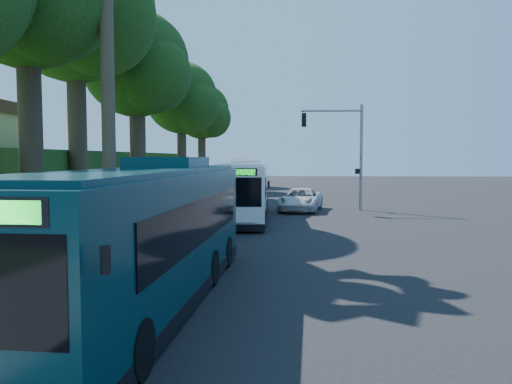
{
  "coord_description": "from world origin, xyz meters",
  "views": [
    {
      "loc": [
        -0.64,
        -23.41,
        3.53
      ],
      "look_at": [
        -1.77,
        1.0,
        1.83
      ],
      "focal_mm": 35.0,
      "sensor_mm": 36.0,
      "label": 1
    }
  ],
  "objects_px": {
    "white_bus": "(245,189)",
    "pickup": "(301,200)",
    "teal_bus": "(147,234)",
    "bus_shelter": "(121,198)"
  },
  "relations": [
    {
      "from": "white_bus",
      "to": "pickup",
      "type": "height_order",
      "value": "white_bus"
    },
    {
      "from": "teal_bus",
      "to": "pickup",
      "type": "bearing_deg",
      "value": 81.55
    },
    {
      "from": "teal_bus",
      "to": "pickup",
      "type": "height_order",
      "value": "teal_bus"
    },
    {
      "from": "teal_bus",
      "to": "pickup",
      "type": "distance_m",
      "value": 21.81
    },
    {
      "from": "bus_shelter",
      "to": "white_bus",
      "type": "distance_m",
      "value": 9.32
    },
    {
      "from": "white_bus",
      "to": "teal_bus",
      "type": "relative_size",
      "value": 0.97
    },
    {
      "from": "teal_bus",
      "to": "pickup",
      "type": "xyz_separation_m",
      "value": [
        4.57,
        21.31,
        -0.99
      ]
    },
    {
      "from": "white_bus",
      "to": "pickup",
      "type": "relative_size",
      "value": 2.2
    },
    {
      "from": "teal_bus",
      "to": "pickup",
      "type": "relative_size",
      "value": 2.26
    },
    {
      "from": "bus_shelter",
      "to": "pickup",
      "type": "distance_m",
      "value": 14.78
    }
  ]
}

